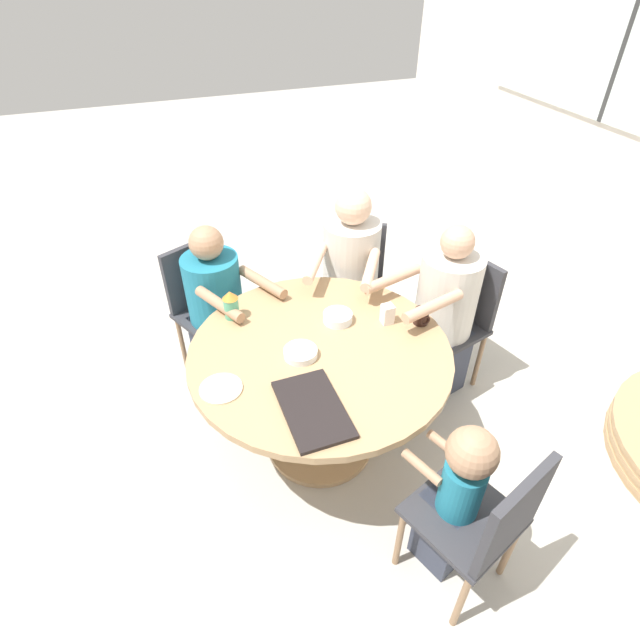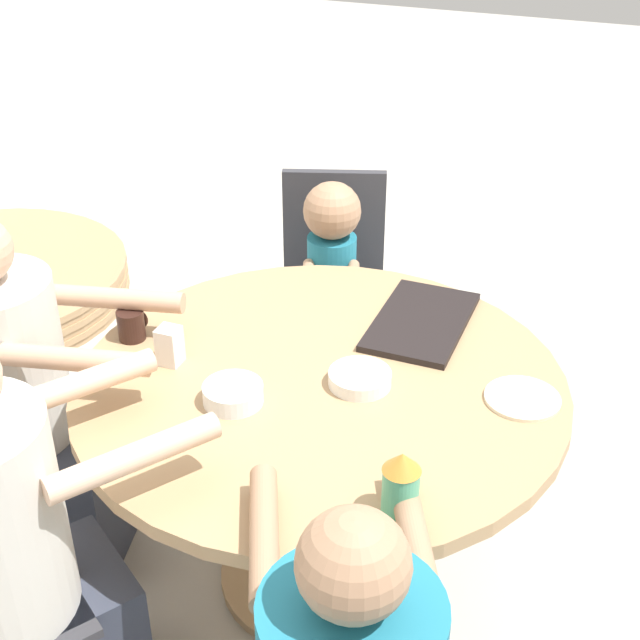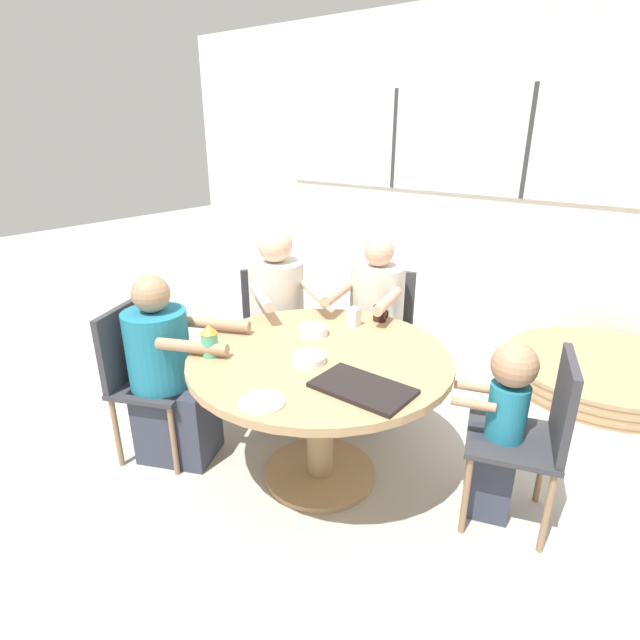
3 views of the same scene
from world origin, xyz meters
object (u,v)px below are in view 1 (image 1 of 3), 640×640
Objects in this scene: sippy_cup at (231,304)px; chair_for_man_blue_shirt at (458,312)px; chair_for_toddler at (486,520)px; coffee_mug at (421,316)px; person_woman_green_shirt at (349,288)px; chair_for_woman_green_shirt at (353,275)px; milk_carton_small at (387,314)px; person_man_blue_shirt at (438,324)px; bowl_cereal at (338,317)px; bowl_white_shallow at (300,353)px; chair_for_man_teal_shirt at (204,299)px; person_toddler at (453,500)px; person_man_teal_shirt at (221,316)px.

chair_for_man_blue_shirt is at bearing 83.17° from sippy_cup.
chair_for_toddler is 1.03m from coffee_mug.
person_woman_green_shirt is 13.53× the size of coffee_mug.
chair_for_woman_green_shirt is 8.17× the size of milk_carton_small.
person_woman_green_shirt is 11.12× the size of milk_carton_small.
chair_for_man_blue_shirt is 0.73× the size of person_woman_green_shirt.
person_man_blue_shirt is 10.64× the size of milk_carton_small.
bowl_cereal is at bearing 93.86° from person_woman_green_shirt.
chair_for_toddler is at bearing 24.89° from bowl_white_shallow.
chair_for_woman_green_shirt is at bearing 149.84° from bowl_cereal.
chair_for_toddler is at bearing 137.58° from chair_for_man_blue_shirt.
milk_carton_small is at bearing 100.24° from bowl_white_shallow.
chair_for_man_teal_shirt reaches higher than milk_carton_small.
bowl_white_shallow is at bearing -79.76° from milk_carton_small.
person_toddler is 1.42m from sippy_cup.
person_toddler is at bearing -18.64° from coffee_mug.
milk_carton_small is 0.26m from bowl_cereal.
person_toddler reaches higher than milk_carton_small.
chair_for_woman_green_shirt is 0.83m from milk_carton_small.
bowl_white_shallow is at bearing -54.81° from bowl_cereal.
chair_for_woman_green_shirt is 1.00× the size of chair_for_man_blue_shirt.
sippy_cup is at bearing 66.28° from person_man_blue_shirt.
sippy_cup is at bearing -113.66° from coffee_mug.
chair_for_man_teal_shirt is (-0.07, -1.00, 0.00)m from chair_for_woman_green_shirt.
bowl_cereal is at bearing 93.03° from chair_for_woman_green_shirt.
person_man_blue_shirt is 0.71m from bowl_cereal.
person_woman_green_shirt is at bearing 150.67° from bowl_cereal.
person_man_teal_shirt is at bearing 93.06° from person_toddler.
person_woman_green_shirt is at bearing 110.68° from sippy_cup.
bowl_white_shallow is (0.94, 0.33, 0.22)m from chair_for_man_teal_shirt.
person_man_blue_shirt is 1.24× the size of person_toddler.
person_man_blue_shirt is 1.23m from sippy_cup.
bowl_cereal is (0.68, -0.39, 0.23)m from chair_for_woman_green_shirt.
bowl_white_shallow is at bearing 95.73° from chair_for_toddler.
chair_for_man_blue_shirt is at bearing 119.35° from coffee_mug.
person_man_teal_shirt is (0.09, -0.92, -0.05)m from chair_for_woman_green_shirt.
chair_for_toddler is 1.27m from person_man_blue_shirt.
sippy_cup is at bearing -113.76° from milk_carton_small.
chair_for_woman_green_shirt and chair_for_man_blue_shirt have the same top height.
chair_for_man_blue_shirt is 0.70m from person_woman_green_shirt.
bowl_cereal is at bearing 79.31° from chair_for_toddler.
chair_for_toddler is 1.56m from sippy_cup.
coffee_mug is at bearing 66.34° from sippy_cup.
person_man_blue_shirt is 1.06× the size of person_man_teal_shirt.
milk_carton_small is at bearing 66.24° from sippy_cup.
person_woman_green_shirt is 0.91m from sippy_cup.
chair_for_man_blue_shirt is 0.17m from person_man_blue_shirt.
coffee_mug is (0.85, 0.01, 0.25)m from chair_for_woman_green_shirt.
person_toddler is 0.94m from bowl_white_shallow.
person_man_teal_shirt is 12.21× the size of coffee_mug.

